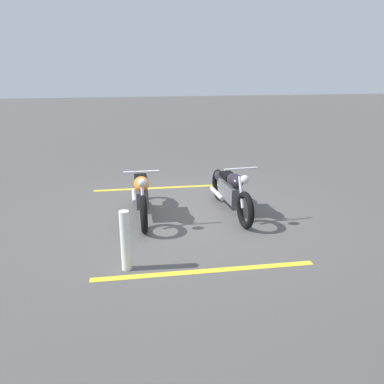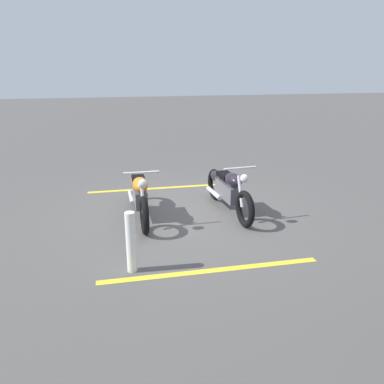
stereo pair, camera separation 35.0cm
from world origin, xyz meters
name	(u,v)px [view 1 (the left image)]	position (x,y,z in m)	size (l,w,h in m)	color
ground_plane	(186,213)	(0.00, 0.00, 0.00)	(60.00, 60.00, 0.00)	#514F4C
motorcycle_bright_foreground	(141,192)	(-0.04, -0.87, 0.46)	(2.23, 0.62, 1.04)	black
motorcycle_dark_foreground	(230,189)	(0.05, 0.85, 0.46)	(2.23, 0.62, 1.04)	black
bollard_post	(125,241)	(2.03, -1.18, 0.44)	(0.14, 0.14, 0.89)	white
parking_stripe_near	(163,188)	(-1.71, -0.31, 0.00)	(3.20, 0.12, 0.01)	yellow
parking_stripe_mid	(205,271)	(2.28, -0.08, 0.00)	(3.20, 0.12, 0.01)	yellow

